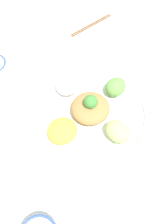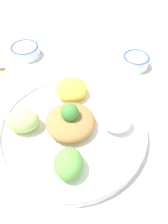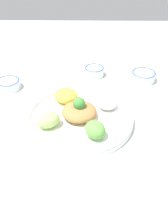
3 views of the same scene
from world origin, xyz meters
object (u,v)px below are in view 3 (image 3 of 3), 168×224
at_px(sauce_bowl_dark, 143,76).
at_px(salad_platter, 79,115).
at_px(serving_spoon_main, 100,214).
at_px(rice_bowl_blue, 94,71).
at_px(sauce_bowl_red, 8,84).

bearing_deg(sauce_bowl_dark, salad_platter, 136.18).
xyz_separation_m(sauce_bowl_dark, serving_spoon_main, (-0.69, 0.22, -0.02)).
xyz_separation_m(salad_platter, serving_spoon_main, (-0.39, -0.07, -0.02)).
bearing_deg(serving_spoon_main, salad_platter, -6.62).
bearing_deg(rice_bowl_blue, serving_spoon_main, -179.89).
distance_m(sauce_bowl_red, sauce_bowl_dark, 0.61).
relative_size(rice_bowl_blue, serving_spoon_main, 0.64).
bearing_deg(rice_bowl_blue, sauce_bowl_dark, -101.59).
bearing_deg(serving_spoon_main, rice_bowl_blue, -16.15).
bearing_deg(sauce_bowl_dark, sauce_bowl_red, 97.24).
height_order(salad_platter, sauce_bowl_dark, salad_platter).
bearing_deg(sauce_bowl_red, serving_spoon_main, -147.90).
relative_size(salad_platter, rice_bowl_blue, 4.40).
distance_m(sauce_bowl_red, serving_spoon_main, 0.72).
height_order(rice_bowl_blue, serving_spoon_main, rice_bowl_blue).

